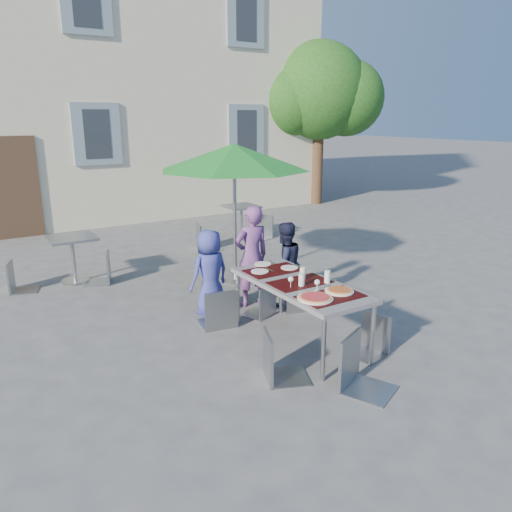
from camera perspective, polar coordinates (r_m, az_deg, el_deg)
ground at (r=6.05m, az=2.92°, el=-9.94°), size 90.00×90.00×0.00m
building at (r=16.41m, az=-22.47°, el=22.52°), size 13.60×8.20×11.10m
tree at (r=15.43m, az=7.29°, el=18.04°), size 3.60×3.00×4.70m
dining_table at (r=5.85m, az=5.02°, el=-3.54°), size 0.80×1.85×0.76m
pizza_near_left at (r=5.32m, az=6.77°, el=-4.75°), size 0.38×0.38×0.03m
pizza_near_right at (r=5.57m, az=9.50°, el=-3.91°), size 0.32×0.32×0.03m
glassware at (r=5.76m, az=6.10°, el=-2.47°), size 0.52×0.47×0.15m
place_settings at (r=6.34m, az=1.72°, el=-1.32°), size 0.66×0.54×0.01m
child_0 at (r=6.71m, az=-5.27°, el=-1.92°), size 0.63×0.47×1.18m
child_1 at (r=6.99m, az=-0.50°, el=-0.02°), size 0.54×0.37×1.44m
child_2 at (r=7.04m, az=3.26°, el=-0.93°), size 0.59×0.35×1.20m
chair_0 at (r=6.29m, az=-4.32°, el=-3.28°), size 0.50×0.50×0.98m
chair_1 at (r=6.65m, az=0.71°, el=-2.98°), size 0.48×0.49×0.84m
chair_2 at (r=6.85m, az=4.90°, el=-1.99°), size 0.50×0.50×0.92m
chair_3 at (r=5.06m, az=2.55°, el=-8.26°), size 0.56×0.56×0.96m
chair_4 at (r=5.78m, az=13.19°, el=-6.24°), size 0.46×0.45×0.86m
chair_5 at (r=4.98m, az=12.00°, el=-8.42°), size 0.61×0.61×1.04m
patio_umbrella at (r=7.86m, az=-2.51°, el=11.10°), size 2.37×2.37×2.20m
cafe_table_0 at (r=8.52m, az=-20.23°, el=0.56°), size 0.71×0.71×0.76m
bg_chair_l_0 at (r=8.43m, az=-25.83°, el=-0.37°), size 0.49×0.49×0.87m
bg_chair_r_0 at (r=8.36m, az=-17.33°, el=0.67°), size 0.53×0.53×0.93m
cafe_table_1 at (r=10.94m, az=-1.70°, el=4.57°), size 0.68×0.68×0.73m
bg_chair_l_1 at (r=10.01m, az=-5.98°, el=4.07°), size 0.56×0.56×1.02m
bg_chair_r_1 at (r=10.93m, az=0.74°, el=4.96°), size 0.56×0.56×0.96m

